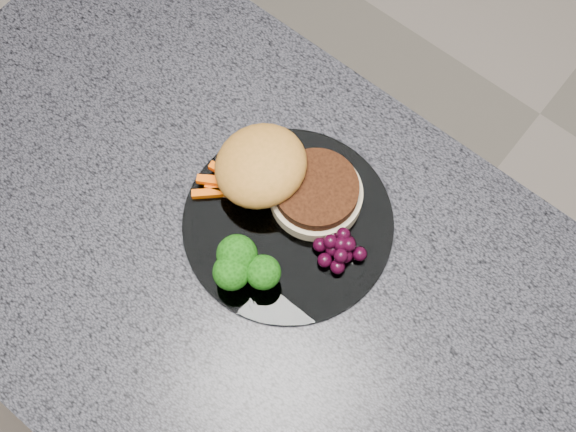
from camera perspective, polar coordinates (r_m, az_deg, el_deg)
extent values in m
plane|color=#AC9E90|center=(1.84, 0.74, -14.34)|extent=(4.00, 4.00, 0.00)
cube|color=#4F361B|center=(1.41, 0.95, -11.94)|extent=(1.20, 0.60, 0.86)
cube|color=#44444D|center=(0.97, 1.36, -7.20)|extent=(1.20, 0.60, 0.04)
cylinder|color=white|center=(0.98, 0.00, -0.51)|extent=(0.26, 0.26, 0.01)
cylinder|color=beige|center=(0.98, 2.01, 1.48)|extent=(0.15, 0.15, 0.02)
cylinder|color=#411D0C|center=(0.97, 2.04, 1.93)|extent=(0.13, 0.13, 0.02)
ellipsoid|color=#C17930|center=(0.98, -1.95, 3.41)|extent=(0.15, 0.15, 0.06)
cube|color=#FF5D04|center=(1.00, -4.16, 2.47)|extent=(0.06, 0.04, 0.01)
cube|color=#FF5D04|center=(1.00, -4.09, 1.77)|extent=(0.06, 0.04, 0.01)
cube|color=#FF5D04|center=(1.00, -4.98, 1.68)|extent=(0.05, 0.05, 0.01)
cube|color=#FF5D04|center=(0.99, -3.93, 2.85)|extent=(0.07, 0.02, 0.01)
cube|color=#FF5D04|center=(0.99, -4.64, 2.40)|extent=(0.06, 0.04, 0.01)
cylinder|color=olive|center=(0.96, -3.56, -3.27)|extent=(0.02, 0.02, 0.02)
ellipsoid|color=#0E3D08|center=(0.93, -3.65, -2.75)|extent=(0.05, 0.05, 0.04)
cylinder|color=olive|center=(0.95, -1.74, -4.47)|extent=(0.01, 0.01, 0.02)
ellipsoid|color=#0E3D08|center=(0.92, -1.78, -4.02)|extent=(0.04, 0.04, 0.04)
cylinder|color=olive|center=(0.95, -3.95, -4.46)|extent=(0.02, 0.02, 0.02)
ellipsoid|color=#0E3D08|center=(0.93, -4.05, -4.00)|extent=(0.04, 0.04, 0.04)
sphere|color=black|center=(0.96, 3.19, -2.37)|extent=(0.02, 0.02, 0.02)
sphere|color=black|center=(0.96, 4.11, -2.84)|extent=(0.02, 0.02, 0.02)
sphere|color=black|center=(0.97, 4.33, -1.93)|extent=(0.02, 0.02, 0.02)
sphere|color=black|center=(0.97, 3.18, -1.41)|extent=(0.02, 0.02, 0.02)
sphere|color=black|center=(0.96, 2.29, -2.05)|extent=(0.02, 0.02, 0.02)
sphere|color=black|center=(0.96, 2.62, -3.15)|extent=(0.02, 0.02, 0.02)
sphere|color=black|center=(0.95, 3.54, -3.63)|extent=(0.02, 0.02, 0.02)
sphere|color=black|center=(0.96, 5.12, -2.70)|extent=(0.02, 0.02, 0.02)
sphere|color=black|center=(0.95, 3.78, -1.99)|extent=(0.02, 0.02, 0.02)
sphere|color=black|center=(0.95, 3.05, -1.81)|extent=(0.02, 0.02, 0.02)
sphere|color=black|center=(0.95, 3.78, -2.82)|extent=(0.02, 0.02, 0.02)
sphere|color=black|center=(0.95, 3.96, -1.30)|extent=(0.02, 0.02, 0.02)
sphere|color=black|center=(0.95, 4.35, -2.03)|extent=(0.02, 0.02, 0.02)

